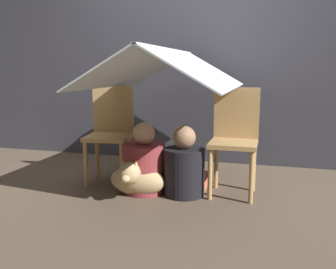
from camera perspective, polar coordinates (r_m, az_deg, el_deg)
ground_plane at (r=3.22m, az=-0.49°, el=-8.88°), size 8.80×8.80×0.00m
wall_back at (r=4.22m, az=4.11°, el=12.81°), size 7.00×0.05×2.50m
chair_left at (r=3.45m, az=-8.77°, el=0.68°), size 0.43×0.43×0.89m
chair_right at (r=3.16m, az=10.10°, el=-0.21°), size 0.38×0.38×0.89m
sheet_canopy at (r=3.15m, az=-0.00°, el=10.11°), size 1.12×1.60×0.33m
person_front at (r=3.19m, az=-3.66°, el=-4.57°), size 0.36×0.36×0.60m
person_second at (r=3.11m, az=2.46°, el=-5.05°), size 0.34×0.34×0.58m
dog at (r=3.11m, az=-4.93°, el=-6.78°), size 0.47×0.41×0.35m
floor_cushion at (r=3.42m, az=2.24°, el=-6.90°), size 0.45×0.36×0.10m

